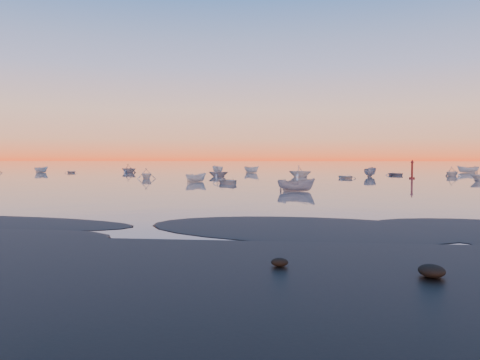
# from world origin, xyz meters

# --- Properties ---
(ground) EXTENTS (600.00, 600.00, 0.00)m
(ground) POSITION_xyz_m (0.00, 100.00, 0.00)
(ground) COLOR #6F645C
(ground) RESTS_ON ground
(mud_lobes) EXTENTS (140.00, 6.00, 0.07)m
(mud_lobes) POSITION_xyz_m (0.00, -1.00, 0.01)
(mud_lobes) COLOR black
(mud_lobes) RESTS_ON ground
(moored_fleet) EXTENTS (124.00, 58.00, 1.20)m
(moored_fleet) POSITION_xyz_m (0.00, 53.00, 0.00)
(moored_fleet) COLOR silver
(moored_fleet) RESTS_ON ground
(boat_near_left) EXTENTS (4.70, 3.40, 1.09)m
(boat_near_left) POSITION_xyz_m (-4.25, 35.70, 0.00)
(boat_near_left) COLOR silver
(boat_near_left) RESTS_ON ground
(boat_near_center) EXTENTS (1.69, 3.64, 1.23)m
(boat_near_center) POSITION_xyz_m (3.80, 24.00, 0.00)
(boat_near_center) COLOR gray
(boat_near_center) RESTS_ON ground
(channel_marker) EXTENTS (0.84, 0.84, 2.99)m
(channel_marker) POSITION_xyz_m (21.82, 53.20, 1.18)
(channel_marker) COLOR #4E1011
(channel_marker) RESTS_ON ground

